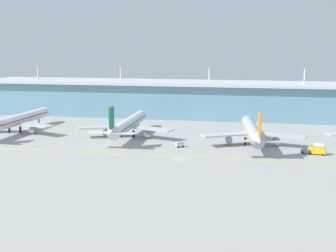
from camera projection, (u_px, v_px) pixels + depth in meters
ground_plane at (179, 159)px, 199.50m from camera, size 600.00×600.00×0.00m
terminal_building at (210, 100)px, 305.19m from camera, size 288.00×34.00×31.57m
airliner_nearest at (16, 120)px, 256.43m from camera, size 48.76×71.55×18.90m
airliner_near_middle at (128, 124)px, 244.54m from camera, size 48.79×66.57×18.90m
airliner_far_middle at (252, 131)px, 226.15m from camera, size 48.44×65.31×18.90m
taxiway_stripe_west at (23, 150)px, 216.91m from camera, size 28.00×0.70×0.04m
taxiway_stripe_mid_west at (96, 153)px, 210.43m from camera, size 28.00×0.70×0.04m
taxiway_stripe_centre at (174, 156)px, 203.94m from camera, size 28.00×0.70×0.04m
taxiway_stripe_mid_east at (257, 160)px, 197.45m from camera, size 28.00×0.70×0.04m
baggage_cart at (180, 144)px, 221.63m from camera, size 3.97×3.61×2.48m
fuel_truck at (317, 149)px, 207.05m from camera, size 7.58×4.03×4.95m
pushback_tug at (307, 151)px, 208.89m from camera, size 4.89×4.70×1.85m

